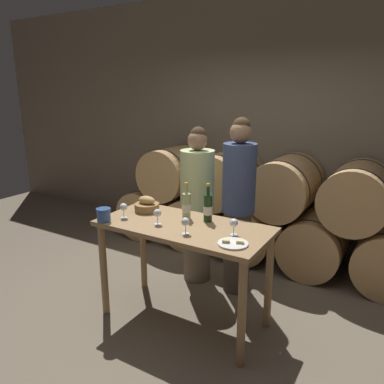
{
  "coord_description": "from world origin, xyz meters",
  "views": [
    {
      "loc": [
        1.58,
        -2.5,
        2.0
      ],
      "look_at": [
        0.0,
        0.14,
        1.16
      ],
      "focal_mm": 35.0,
      "sensor_mm": 36.0,
      "label": 1
    }
  ],
  "objects_px": {
    "blue_crock": "(104,214)",
    "person_right": "(238,205)",
    "cheese_plate": "(233,243)",
    "tasting_table": "(184,240)",
    "wine_bottle_white": "(186,206)",
    "wine_glass_left": "(157,214)",
    "wine_glass_center": "(185,222)",
    "person_left": "(197,205)",
    "wine_glass_right": "(234,223)",
    "bread_basket": "(147,205)",
    "wine_glass_far_left": "(123,208)",
    "wine_bottle_red": "(208,208)"
  },
  "relations": [
    {
      "from": "wine_bottle_white",
      "to": "wine_glass_center",
      "type": "height_order",
      "value": "wine_bottle_white"
    },
    {
      "from": "person_right",
      "to": "wine_glass_far_left",
      "type": "xyz_separation_m",
      "value": [
        -0.72,
        -0.85,
        0.09
      ]
    },
    {
      "from": "tasting_table",
      "to": "wine_bottle_red",
      "type": "distance_m",
      "value": 0.34
    },
    {
      "from": "tasting_table",
      "to": "blue_crock",
      "type": "distance_m",
      "value": 0.72
    },
    {
      "from": "wine_bottle_white",
      "to": "person_left",
      "type": "bearing_deg",
      "value": 111.27
    },
    {
      "from": "cheese_plate",
      "to": "tasting_table",
      "type": "bearing_deg",
      "value": 162.13
    },
    {
      "from": "person_left",
      "to": "wine_glass_far_left",
      "type": "xyz_separation_m",
      "value": [
        -0.25,
        -0.85,
        0.17
      ]
    },
    {
      "from": "bread_basket",
      "to": "wine_glass_center",
      "type": "relative_size",
      "value": 1.7
    },
    {
      "from": "person_left",
      "to": "wine_glass_right",
      "type": "bearing_deg",
      "value": -43.96
    },
    {
      "from": "wine_bottle_red",
      "to": "wine_bottle_white",
      "type": "bearing_deg",
      "value": -170.69
    },
    {
      "from": "tasting_table",
      "to": "wine_glass_center",
      "type": "relative_size",
      "value": 10.91
    },
    {
      "from": "person_right",
      "to": "cheese_plate",
      "type": "bearing_deg",
      "value": -68.26
    },
    {
      "from": "wine_bottle_red",
      "to": "wine_glass_center",
      "type": "bearing_deg",
      "value": -91.69
    },
    {
      "from": "wine_bottle_red",
      "to": "wine_glass_left",
      "type": "xyz_separation_m",
      "value": [
        -0.32,
        -0.28,
        -0.02
      ]
    },
    {
      "from": "blue_crock",
      "to": "wine_glass_far_left",
      "type": "bearing_deg",
      "value": 61.41
    },
    {
      "from": "blue_crock",
      "to": "wine_bottle_white",
      "type": "bearing_deg",
      "value": 37.16
    },
    {
      "from": "bread_basket",
      "to": "wine_bottle_white",
      "type": "bearing_deg",
      "value": 2.1
    },
    {
      "from": "blue_crock",
      "to": "bread_basket",
      "type": "relative_size",
      "value": 0.54
    },
    {
      "from": "wine_glass_left",
      "to": "wine_glass_center",
      "type": "relative_size",
      "value": 1.0
    },
    {
      "from": "person_right",
      "to": "wine_bottle_red",
      "type": "xyz_separation_m",
      "value": [
        -0.04,
        -0.55,
        0.12
      ]
    },
    {
      "from": "bread_basket",
      "to": "wine_glass_left",
      "type": "relative_size",
      "value": 1.7
    },
    {
      "from": "wine_glass_center",
      "to": "wine_glass_right",
      "type": "xyz_separation_m",
      "value": [
        0.33,
        0.18,
        0.0
      ]
    },
    {
      "from": "wine_bottle_red",
      "to": "wine_glass_left",
      "type": "relative_size",
      "value": 2.49
    },
    {
      "from": "tasting_table",
      "to": "bread_basket",
      "type": "relative_size",
      "value": 6.4
    },
    {
      "from": "blue_crock",
      "to": "person_right",
      "type": "bearing_deg",
      "value": 51.54
    },
    {
      "from": "blue_crock",
      "to": "wine_glass_right",
      "type": "distance_m",
      "value": 1.13
    },
    {
      "from": "cheese_plate",
      "to": "wine_glass_left",
      "type": "bearing_deg",
      "value": 175.02
    },
    {
      "from": "wine_bottle_red",
      "to": "wine_glass_center",
      "type": "distance_m",
      "value": 0.35
    },
    {
      "from": "person_left",
      "to": "person_right",
      "type": "xyz_separation_m",
      "value": [
        0.46,
        0.0,
        0.07
      ]
    },
    {
      "from": "bread_basket",
      "to": "blue_crock",
      "type": "bearing_deg",
      "value": -109.34
    },
    {
      "from": "person_right",
      "to": "bread_basket",
      "type": "relative_size",
      "value": 7.68
    },
    {
      "from": "person_left",
      "to": "bread_basket",
      "type": "bearing_deg",
      "value": -108.12
    },
    {
      "from": "wine_bottle_red",
      "to": "cheese_plate",
      "type": "xyz_separation_m",
      "value": [
        0.4,
        -0.35,
        -0.11
      ]
    },
    {
      "from": "tasting_table",
      "to": "person_right",
      "type": "distance_m",
      "value": 0.76
    },
    {
      "from": "bread_basket",
      "to": "wine_glass_far_left",
      "type": "distance_m",
      "value": 0.27
    },
    {
      "from": "wine_bottle_red",
      "to": "blue_crock",
      "type": "xyz_separation_m",
      "value": [
        -0.76,
        -0.46,
        -0.06
      ]
    },
    {
      "from": "wine_bottle_red",
      "to": "wine_glass_right",
      "type": "xyz_separation_m",
      "value": [
        0.32,
        -0.17,
        -0.02
      ]
    },
    {
      "from": "blue_crock",
      "to": "bread_basket",
      "type": "xyz_separation_m",
      "value": [
        0.15,
        0.41,
        -0.01
      ]
    },
    {
      "from": "person_left",
      "to": "wine_bottle_white",
      "type": "bearing_deg",
      "value": -68.73
    },
    {
      "from": "person_right",
      "to": "wine_glass_right",
      "type": "xyz_separation_m",
      "value": [
        0.28,
        -0.72,
        0.09
      ]
    },
    {
      "from": "person_left",
      "to": "blue_crock",
      "type": "bearing_deg",
      "value": -108.62
    },
    {
      "from": "person_right",
      "to": "wine_bottle_white",
      "type": "bearing_deg",
      "value": -112.11
    },
    {
      "from": "person_right",
      "to": "wine_glass_center",
      "type": "relative_size",
      "value": 13.09
    },
    {
      "from": "wine_bottle_red",
      "to": "person_left",
      "type": "bearing_deg",
      "value": 127.55
    },
    {
      "from": "person_left",
      "to": "wine_bottle_white",
      "type": "distance_m",
      "value": 0.65
    },
    {
      "from": "wine_glass_right",
      "to": "person_right",
      "type": "bearing_deg",
      "value": 111.49
    },
    {
      "from": "tasting_table",
      "to": "wine_bottle_red",
      "type": "bearing_deg",
      "value": 52.05
    },
    {
      "from": "wine_bottle_white",
      "to": "tasting_table",
      "type": "bearing_deg",
      "value": -67.32
    },
    {
      "from": "person_right",
      "to": "cheese_plate",
      "type": "xyz_separation_m",
      "value": [
        0.36,
        -0.9,
        0.01
      ]
    },
    {
      "from": "tasting_table",
      "to": "wine_glass_center",
      "type": "xyz_separation_m",
      "value": [
        0.13,
        -0.17,
        0.23
      ]
    }
  ]
}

